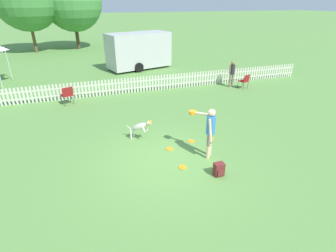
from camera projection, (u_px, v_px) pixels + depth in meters
The scene contains 14 objects.
ground_plane at pixel (167, 161), 8.47m from camera, with size 240.00×240.00×0.00m, color #5B8C42.
handler_person at pixel (209, 127), 8.26m from camera, with size 0.66×1.10×1.70m.
leaping_dog at pixel (140, 127), 9.51m from camera, with size 0.93×0.93×0.90m.
frisbee_near_handler at pixel (211, 138), 9.82m from camera, with size 0.25×0.25×0.02m.
frisbee_near_dog at pixel (191, 141), 9.63m from camera, with size 0.25×0.25×0.02m.
frisbee_midfield at pixel (170, 149), 9.13m from camera, with size 0.25×0.25×0.02m.
frisbee_far_scatter at pixel (183, 167), 8.12m from camera, with size 0.25×0.25×0.02m.
backpack_on_grass at pixel (219, 169), 7.68m from camera, with size 0.29×0.25×0.41m.
picket_fence at pixel (125, 86), 14.44m from camera, with size 22.90×0.04×0.87m.
folding_chair_blue_left at pixel (245, 80), 15.21m from camera, with size 0.61×0.62×0.85m.
folding_chair_center at pixel (67, 94), 12.82m from camera, with size 0.67×0.68×0.93m.
spectator_standing at pixel (232, 72), 15.36m from camera, with size 0.41×0.27×1.54m.
equipment_trailer at pixel (139, 50), 19.44m from camera, with size 5.46×3.11×2.60m.
tree_right_grove at pixel (72, 1), 26.16m from camera, with size 5.83×5.83×7.56m.
Camera 1 is at (-2.27, -6.77, 4.68)m, focal length 28.00 mm.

